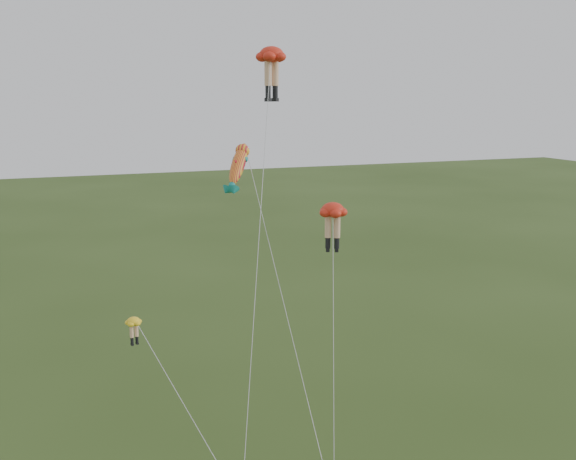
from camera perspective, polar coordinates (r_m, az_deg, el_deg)
name	(u,v)px	position (r m, az deg, el deg)	size (l,w,h in m)	color
legs_kite_red_high	(271,63)	(36.23, -1.50, 14.65)	(6.46, 11.46, 22.94)	red
legs_kite_red_mid	(333,216)	(35.42, 4.00, 1.23)	(4.15, 8.38, 14.54)	red
legs_kite_yellow	(142,338)	(32.64, -12.82, -9.35)	(5.37, 9.27, 9.57)	yellow
fish_kite	(239,166)	(38.06, -4.38, 5.71)	(2.42, 15.47, 17.77)	yellow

